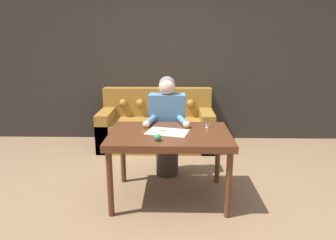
{
  "coord_description": "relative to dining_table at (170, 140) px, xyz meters",
  "views": [
    {
      "loc": [
        0.03,
        -2.96,
        1.65
      ],
      "look_at": [
        -0.03,
        0.12,
        0.84
      ],
      "focal_mm": 32.0,
      "sensor_mm": 36.0,
      "label": 1
    }
  ],
  "objects": [
    {
      "name": "ground_plane",
      "position": [
        0.01,
        0.01,
        -0.66
      ],
      "size": [
        16.0,
        16.0,
        0.0
      ],
      "primitive_type": "plane",
      "color": "#846647"
    },
    {
      "name": "wall_back",
      "position": [
        0.01,
        2.12,
        0.64
      ],
      "size": [
        8.0,
        0.06,
        2.6
      ],
      "color": "#2D2823",
      "rests_on": "ground_plane"
    },
    {
      "name": "dining_table",
      "position": [
        0.0,
        0.0,
        0.0
      ],
      "size": [
        1.25,
        0.86,
        0.74
      ],
      "color": "#562D19",
      "rests_on": "ground_plane"
    },
    {
      "name": "couch",
      "position": [
        -0.24,
        1.7,
        -0.34
      ],
      "size": [
        1.78,
        0.85,
        0.91
      ],
      "color": "olive",
      "rests_on": "ground_plane"
    },
    {
      "name": "person",
      "position": [
        -0.04,
        0.59,
        -0.03
      ],
      "size": [
        0.52,
        0.6,
        1.25
      ],
      "color": "#33281E",
      "rests_on": "ground_plane"
    },
    {
      "name": "pattern_paper_main",
      "position": [
        -0.02,
        0.01,
        0.08
      ],
      "size": [
        0.48,
        0.38,
        0.0
      ],
      "color": "beige",
      "rests_on": "dining_table"
    },
    {
      "name": "scissors",
      "position": [
        -0.05,
        0.05,
        0.08
      ],
      "size": [
        0.2,
        0.1,
        0.01
      ],
      "color": "silver",
      "rests_on": "dining_table"
    },
    {
      "name": "thread_spool",
      "position": [
        0.41,
        0.19,
        0.1
      ],
      "size": [
        0.04,
        0.04,
        0.05
      ],
      "color": "beige",
      "rests_on": "dining_table"
    },
    {
      "name": "pin_cushion",
      "position": [
        -0.11,
        -0.27,
        0.11
      ],
      "size": [
        0.07,
        0.07,
        0.07
      ],
      "color": "#4C3828",
      "rests_on": "dining_table"
    }
  ]
}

